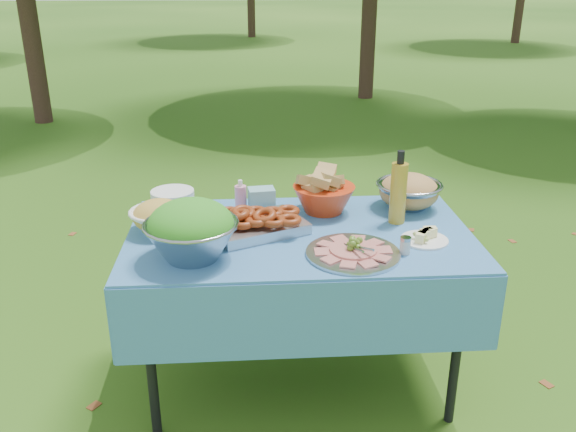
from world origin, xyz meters
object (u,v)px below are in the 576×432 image
object	(u,v)px
plate_stack	(173,200)
pasta_bowl_steel	(409,191)
salad_bowl	(191,230)
picnic_table	(299,310)
bread_bowl	(324,192)
oil_bottle	(399,187)
charcuterie_platter	(353,245)

from	to	relation	value
plate_stack	pasta_bowl_steel	distance (m)	1.11
salad_bowl	plate_stack	distance (m)	0.56
picnic_table	plate_stack	world-z (taller)	plate_stack
pasta_bowl_steel	bread_bowl	bearing A→B (deg)	-175.63
plate_stack	picnic_table	bearing A→B (deg)	-29.37
salad_bowl	oil_bottle	size ratio (longest dim) A/B	1.11
bread_bowl	salad_bowl	bearing A→B (deg)	-141.22
charcuterie_platter	oil_bottle	distance (m)	0.42
salad_bowl	pasta_bowl_steel	distance (m)	1.09
plate_stack	bread_bowl	size ratio (longest dim) A/B	0.70
picnic_table	charcuterie_platter	size ratio (longest dim) A/B	3.91
oil_bottle	picnic_table	bearing A→B (deg)	-168.70
picnic_table	oil_bottle	world-z (taller)	oil_bottle
plate_stack	charcuterie_platter	bearing A→B (deg)	-36.16
bread_bowl	pasta_bowl_steel	world-z (taller)	bread_bowl
picnic_table	charcuterie_platter	xyz separation A→B (m)	(0.19, -0.23, 0.42)
bread_bowl	charcuterie_platter	world-z (taller)	bread_bowl
salad_bowl	charcuterie_platter	bearing A→B (deg)	-1.41
plate_stack	pasta_bowl_steel	size ratio (longest dim) A/B	0.66
plate_stack	charcuterie_platter	size ratio (longest dim) A/B	0.54
pasta_bowl_steel	oil_bottle	size ratio (longest dim) A/B	0.93
bread_bowl	pasta_bowl_steel	size ratio (longest dim) A/B	0.94
salad_bowl	plate_stack	world-z (taller)	salad_bowl
pasta_bowl_steel	charcuterie_platter	size ratio (longest dim) A/B	0.81
pasta_bowl_steel	charcuterie_platter	distance (m)	0.61
salad_bowl	pasta_bowl_steel	size ratio (longest dim) A/B	1.19
picnic_table	plate_stack	xyz separation A→B (m)	(-0.57, 0.32, 0.43)
salad_bowl	pasta_bowl_steel	world-z (taller)	salad_bowl
bread_bowl	plate_stack	bearing A→B (deg)	173.27
picnic_table	plate_stack	bearing A→B (deg)	150.63
oil_bottle	charcuterie_platter	bearing A→B (deg)	-127.75
salad_bowl	charcuterie_platter	size ratio (longest dim) A/B	0.97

